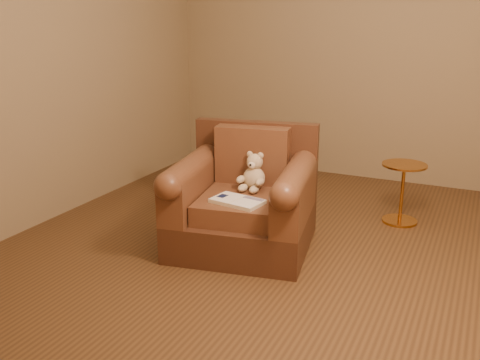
% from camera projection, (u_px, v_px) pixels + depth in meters
% --- Properties ---
extents(floor, '(4.00, 4.00, 0.00)m').
position_uv_depth(floor, '(294.00, 250.00, 3.76)').
color(floor, '#54361C').
rests_on(floor, ground).
extents(armchair, '(1.07, 1.03, 0.83)m').
position_uv_depth(armchair, '(244.00, 202.00, 3.78)').
color(armchair, '#482818').
rests_on(armchair, floor).
extents(teddy_bear, '(0.20, 0.22, 0.27)m').
position_uv_depth(teddy_bear, '(253.00, 175.00, 3.78)').
color(teddy_bear, '#C7AE8B').
rests_on(teddy_bear, armchair).
extents(guidebook, '(0.36, 0.25, 0.03)m').
position_uv_depth(guidebook, '(237.00, 201.00, 3.53)').
color(guidebook, beige).
rests_on(guidebook, armchair).
extents(side_table, '(0.34, 0.34, 0.48)m').
position_uv_depth(side_table, '(402.00, 191.00, 4.20)').
color(side_table, '#C07F34').
rests_on(side_table, floor).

